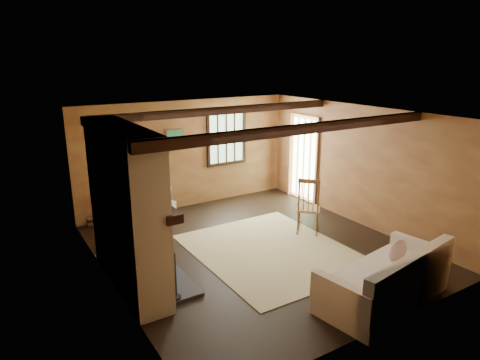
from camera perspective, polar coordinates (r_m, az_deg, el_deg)
ground at (r=7.72m, az=2.04°, el=-9.19°), size 5.50×5.50×0.00m
room_envelope at (r=7.50m, az=2.47°, el=3.28°), size 5.02×5.52×2.44m
fireplace at (r=6.41m, az=-14.69°, el=-4.50°), size 1.02×2.30×2.40m
rug at (r=7.68m, az=4.14°, el=-9.36°), size 2.50×3.00×0.01m
rocking_chair at (r=8.50m, az=9.11°, el=-3.63°), size 0.83×0.85×1.08m
sofa at (r=6.41m, az=19.07°, el=-12.81°), size 2.17×1.21×0.83m
firewood_pile at (r=9.17m, az=-17.92°, el=-5.07°), size 0.58×0.11×0.21m
laundry_basket at (r=9.35m, az=-10.37°, el=-3.83°), size 0.60×0.53×0.30m
basket_pillow at (r=9.26m, az=-10.45°, el=-2.32°), size 0.53×0.48×0.22m
armchair at (r=8.62m, az=-14.19°, el=-4.20°), size 1.08×1.07×0.75m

